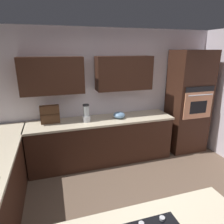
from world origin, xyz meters
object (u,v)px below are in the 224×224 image
object	(u,v)px
wall_oven	(188,102)
blender	(86,114)
spice_rack	(50,114)
mixing_bowl	(119,115)

from	to	relation	value
wall_oven	blender	xyz separation A→B (m)	(2.25, 0.02, -0.06)
wall_oven	spice_rack	world-z (taller)	wall_oven
blender	mixing_bowl	size ratio (longest dim) A/B	1.44
wall_oven	spice_rack	distance (m)	2.90
mixing_bowl	spice_rack	xyz separation A→B (m)	(1.30, -0.10, 0.11)
spice_rack	mixing_bowl	bearing A→B (deg)	175.62
mixing_bowl	spice_rack	bearing A→B (deg)	-4.38
blender	spice_rack	world-z (taller)	spice_rack
mixing_bowl	wall_oven	bearing A→B (deg)	-179.44
blender	wall_oven	bearing A→B (deg)	-179.60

